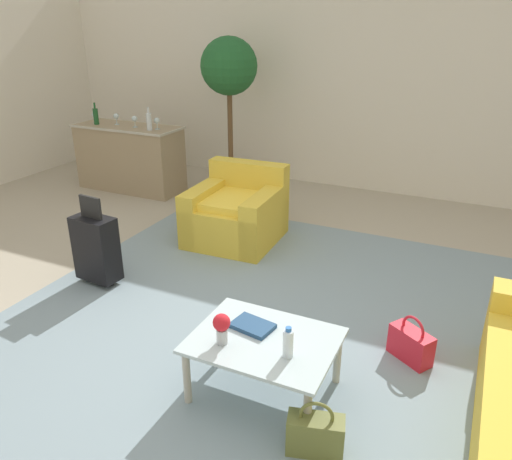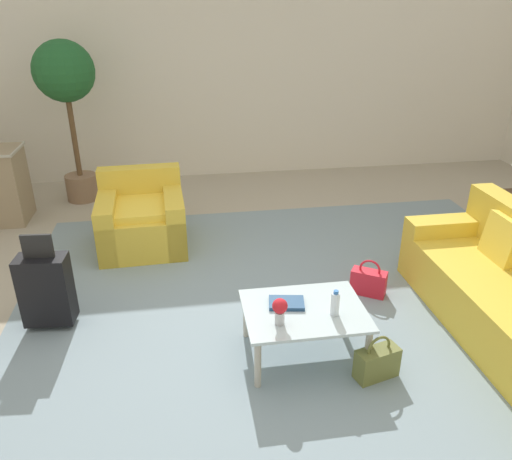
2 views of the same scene
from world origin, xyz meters
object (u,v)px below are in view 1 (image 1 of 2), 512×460
wine_glass_leftmost (95,115)px  potted_ficus (229,81)px  water_bottle (288,343)px  wine_glass_right_of_centre (135,119)px  handbag_olive (315,434)px  wine_bottle_green (96,116)px  handbag_red (411,344)px  coffee_table (264,346)px  wine_glass_rightmost (157,121)px  armchair (238,214)px  wine_glass_left_of_centre (116,117)px  wine_bottle_clear (149,121)px  coffee_table_book (253,326)px  suitcase_black (96,248)px  flower_vase (222,326)px  bar_console (130,157)px

wine_glass_leftmost → potted_ficus: potted_ficus is taller
water_bottle → wine_glass_right_of_centre: size_ratio=1.32×
handbag_olive → wine_bottle_green: bearing=143.0°
handbag_red → wine_bottle_green: bearing=154.9°
coffee_table → handbag_olive: size_ratio=2.54×
water_bottle → wine_glass_rightmost: bearing=135.0°
handbag_olive → potted_ficus: (-2.67, 4.03, 1.38)m
coffee_table → water_bottle: (0.20, -0.10, 0.15)m
armchair → wine_glass_rightmost: size_ratio=6.33×
potted_ficus → wine_glass_left_of_centre: bearing=-157.9°
wine_glass_left_of_centre → wine_glass_leftmost: bearing=-173.5°
wine_bottle_clear → wine_glass_leftmost: bearing=175.7°
coffee_table → handbag_olive: bearing=-35.4°
wine_glass_left_of_centre → wine_glass_rightmost: size_ratio=1.00×
wine_bottle_green → coffee_table_book: bearing=-37.3°
armchair → suitcase_black: bearing=-115.4°
wine_bottle_clear → potted_ficus: (0.83, 0.71, 0.48)m
handbag_olive → flower_vase: bearing=165.1°
flower_vase → wine_bottle_clear: bearing=131.9°
wine_glass_right_of_centre → wine_glass_left_of_centre: bearing=173.0°
wine_glass_right_of_centre → wine_glass_rightmost: bearing=3.4°
flower_vase → potted_ficus: (-1.98, 3.85, 0.98)m
coffee_table → wine_glass_leftmost: 5.10m
suitcase_black → armchair: bearing=64.6°
wine_glass_right_of_centre → suitcase_black: wine_glass_right_of_centre is taller
armchair → water_bottle: 2.73m
armchair → wine_bottle_green: size_ratio=3.26×
wine_glass_right_of_centre → potted_ficus: potted_ficus is taller
armchair → flower_vase: armchair is taller
wine_glass_leftmost → wine_bottle_green: (0.09, -0.07, 0.01)m
wine_bottle_clear → potted_ficus: size_ratio=0.14×
wine_glass_leftmost → wine_bottle_clear: (0.99, -0.07, 0.01)m
suitcase_black → handbag_olive: bearing=-22.7°
wine_glass_right_of_centre → handbag_olive: (3.79, -3.39, -0.89)m
armchair → water_bottle: armchair is taller
wine_bottle_clear → suitcase_black: size_ratio=0.35×
coffee_table → wine_bottle_green: (-3.94, 2.99, 0.67)m
wine_glass_rightmost → suitcase_black: size_ratio=0.18×
wine_glass_leftmost → flower_vase: bearing=-40.1°
suitcase_black → water_bottle: bearing=-20.0°
handbag_red → wine_glass_right_of_centre: bearing=151.0°
bar_console → wine_glass_leftmost: 0.76m
armchair → coffee_table: armchair is taller
armchair → coffee_table: 2.53m
wine_bottle_green → armchair: bearing=-17.3°
coffee_table → wine_glass_right_of_centre: size_ratio=5.88×
wine_glass_leftmost → potted_ficus: 2.00m
wine_glass_right_of_centre → handbag_olive: 5.16m
water_bottle → wine_glass_left_of_centre: 5.05m
armchair → bar_console: bearing=157.0°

